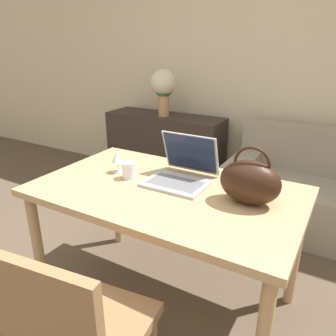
{
  "coord_description": "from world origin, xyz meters",
  "views": [
    {
      "loc": [
        0.92,
        -0.62,
        1.51
      ],
      "look_at": [
        0.11,
        0.78,
        0.89
      ],
      "focal_mm": 35.0,
      "sensor_mm": 36.0,
      "label": 1
    }
  ],
  "objects_px": {
    "couch": "(335,200)",
    "handbag": "(250,182)",
    "laptop": "(183,169)",
    "chair": "(77,332)",
    "wine_glass": "(117,158)",
    "drinking_glass": "(129,170)",
    "flower_vase": "(164,86)"
  },
  "relations": [
    {
      "from": "chair",
      "to": "flower_vase",
      "type": "xyz_separation_m",
      "value": [
        -0.96,
        2.25,
        0.58
      ]
    },
    {
      "from": "couch",
      "to": "handbag",
      "type": "distance_m",
      "value": 1.5
    },
    {
      "from": "drinking_glass",
      "to": "laptop",
      "type": "bearing_deg",
      "value": 25.04
    },
    {
      "from": "laptop",
      "to": "handbag",
      "type": "xyz_separation_m",
      "value": [
        0.41,
        -0.09,
        0.04
      ]
    },
    {
      "from": "drinking_glass",
      "to": "wine_glass",
      "type": "height_order",
      "value": "wine_glass"
    },
    {
      "from": "couch",
      "to": "flower_vase",
      "type": "relative_size",
      "value": 3.67
    },
    {
      "from": "couch",
      "to": "handbag",
      "type": "height_order",
      "value": "handbag"
    },
    {
      "from": "chair",
      "to": "wine_glass",
      "type": "bearing_deg",
      "value": 111.09
    },
    {
      "from": "laptop",
      "to": "wine_glass",
      "type": "xyz_separation_m",
      "value": [
        -0.4,
        -0.09,
        0.02
      ]
    },
    {
      "from": "laptop",
      "to": "flower_vase",
      "type": "distance_m",
      "value": 1.64
    },
    {
      "from": "chair",
      "to": "handbag",
      "type": "relative_size",
      "value": 2.99
    },
    {
      "from": "couch",
      "to": "flower_vase",
      "type": "xyz_separation_m",
      "value": [
        -1.7,
        0.09,
        0.8
      ]
    },
    {
      "from": "chair",
      "to": "wine_glass",
      "type": "height_order",
      "value": "wine_glass"
    },
    {
      "from": "flower_vase",
      "to": "laptop",
      "type": "bearing_deg",
      "value": -55.45
    },
    {
      "from": "drinking_glass",
      "to": "flower_vase",
      "type": "distance_m",
      "value": 1.62
    },
    {
      "from": "handbag",
      "to": "drinking_glass",
      "type": "bearing_deg",
      "value": -176.71
    },
    {
      "from": "couch",
      "to": "flower_vase",
      "type": "bearing_deg",
      "value": 176.84
    },
    {
      "from": "drinking_glass",
      "to": "handbag",
      "type": "bearing_deg",
      "value": 3.29
    },
    {
      "from": "drinking_glass",
      "to": "couch",
      "type": "bearing_deg",
      "value": 52.22
    },
    {
      "from": "couch",
      "to": "wine_glass",
      "type": "height_order",
      "value": "wine_glass"
    },
    {
      "from": "chair",
      "to": "flower_vase",
      "type": "relative_size",
      "value": 1.89
    },
    {
      "from": "couch",
      "to": "drinking_glass",
      "type": "distance_m",
      "value": 1.81
    },
    {
      "from": "couch",
      "to": "laptop",
      "type": "relative_size",
      "value": 4.96
    },
    {
      "from": "laptop",
      "to": "flower_vase",
      "type": "relative_size",
      "value": 0.74
    },
    {
      "from": "chair",
      "to": "couch",
      "type": "relative_size",
      "value": 0.52
    },
    {
      "from": "flower_vase",
      "to": "drinking_glass",
      "type": "bearing_deg",
      "value": -66.59
    },
    {
      "from": "wine_glass",
      "to": "laptop",
      "type": "bearing_deg",
      "value": 13.06
    },
    {
      "from": "laptop",
      "to": "handbag",
      "type": "height_order",
      "value": "handbag"
    },
    {
      "from": "chair",
      "to": "couch",
      "type": "xyz_separation_m",
      "value": [
        0.73,
        2.16,
        -0.22
      ]
    },
    {
      "from": "drinking_glass",
      "to": "wine_glass",
      "type": "distance_m",
      "value": 0.13
    },
    {
      "from": "drinking_glass",
      "to": "chair",
      "type": "bearing_deg",
      "value": -67.3
    },
    {
      "from": "laptop",
      "to": "wine_glass",
      "type": "height_order",
      "value": "laptop"
    }
  ]
}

